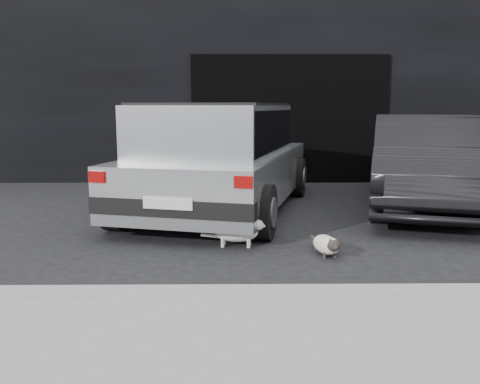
{
  "coord_description": "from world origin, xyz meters",
  "views": [
    {
      "loc": [
        -0.13,
        -6.49,
        1.58
      ],
      "look_at": [
        -0.07,
        -0.81,
        0.61
      ],
      "focal_mm": 38.0,
      "sensor_mm": 36.0,
      "label": 1
    }
  ],
  "objects_px": {
    "silver_hatchback": "(220,153)",
    "second_car": "(425,162)",
    "cat_siamese": "(327,245)",
    "cat_white": "(239,232)"
  },
  "relations": [
    {
      "from": "second_car",
      "to": "cat_siamese",
      "type": "distance_m",
      "value": 3.28
    },
    {
      "from": "second_car",
      "to": "cat_white",
      "type": "relative_size",
      "value": 5.87
    },
    {
      "from": "cat_siamese",
      "to": "silver_hatchback",
      "type": "bearing_deg",
      "value": -70.84
    },
    {
      "from": "second_car",
      "to": "cat_white",
      "type": "height_order",
      "value": "second_car"
    },
    {
      "from": "second_car",
      "to": "cat_white",
      "type": "xyz_separation_m",
      "value": [
        -2.9,
        -2.19,
        -0.55
      ]
    },
    {
      "from": "second_car",
      "to": "cat_white",
      "type": "distance_m",
      "value": 3.67
    },
    {
      "from": "cat_siamese",
      "to": "cat_white",
      "type": "distance_m",
      "value": 1.01
    },
    {
      "from": "silver_hatchback",
      "to": "second_car",
      "type": "relative_size",
      "value": 1.08
    },
    {
      "from": "silver_hatchback",
      "to": "cat_white",
      "type": "relative_size",
      "value": 6.36
    },
    {
      "from": "second_car",
      "to": "cat_siamese",
      "type": "bearing_deg",
      "value": -111.18
    }
  ]
}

